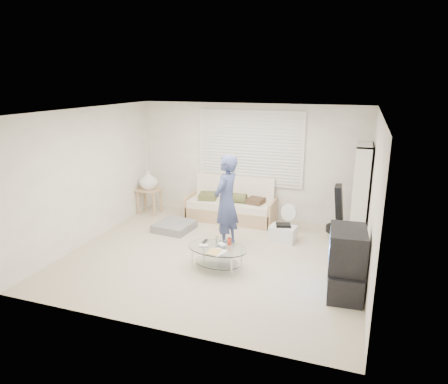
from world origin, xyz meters
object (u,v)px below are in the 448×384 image
at_px(tv_unit, 346,262).
at_px(coffee_table, 217,252).
at_px(bookshelf, 360,193).
at_px(futon_sofa, 231,206).

bearing_deg(tv_unit, coffee_table, 177.10).
relative_size(tv_unit, coffee_table, 0.90).
xyz_separation_m(bookshelf, tv_unit, (-0.13, -2.16, -0.45)).
bearing_deg(tv_unit, futon_sofa, 135.84).
distance_m(tv_unit, coffee_table, 2.01).
bearing_deg(tv_unit, bookshelf, 86.69).
relative_size(futon_sofa, bookshelf, 1.04).
bearing_deg(futon_sofa, tv_unit, -44.16).
height_order(tv_unit, coffee_table, tv_unit).
bearing_deg(bookshelf, futon_sofa, 174.08).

